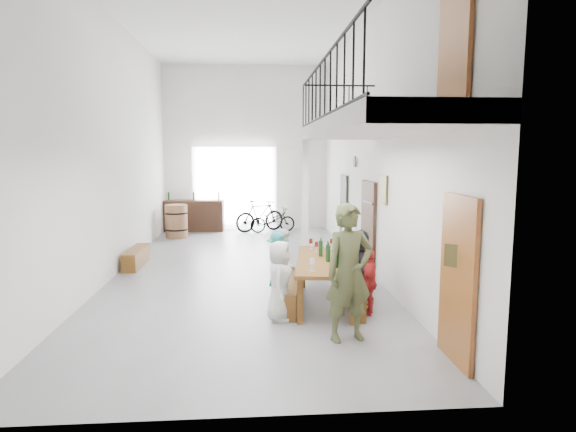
{
  "coord_description": "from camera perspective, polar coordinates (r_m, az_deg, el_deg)",
  "views": [
    {
      "loc": [
        0.19,
        -10.49,
        2.6
      ],
      "look_at": [
        0.94,
        -0.5,
        1.28
      ],
      "focal_mm": 30.0,
      "sensor_mm": 36.0,
      "label": 1
    }
  ],
  "objects": [
    {
      "name": "serving_counter",
      "position": [
        16.38,
        -11.05,
        0.04
      ],
      "size": [
        1.98,
        0.63,
        1.03
      ],
      "primitive_type": "cube",
      "rotation": [
        0.0,
        0.0,
        -0.05
      ],
      "color": "#382013",
      "rests_on": "ground"
    },
    {
      "name": "guest_left_d",
      "position": [
        9.08,
        -1.19,
        -5.49
      ],
      "size": [
        0.43,
        0.73,
        1.13
      ],
      "primitive_type": "imported",
      "rotation": [
        0.0,
        0.0,
        1.59
      ],
      "color": "teal",
      "rests_on": "ground"
    },
    {
      "name": "guest_left_b",
      "position": [
        8.2,
        -1.1,
        -6.27
      ],
      "size": [
        0.42,
        0.54,
        1.3
      ],
      "primitive_type": "imported",
      "rotation": [
        0.0,
        0.0,
        1.83
      ],
      "color": "teal",
      "rests_on": "ground"
    },
    {
      "name": "guest_left_a",
      "position": [
        7.54,
        -1.0,
        -7.67
      ],
      "size": [
        0.51,
        0.68,
        1.26
      ],
      "primitive_type": "imported",
      "rotation": [
        0.0,
        0.0,
        1.38
      ],
      "color": "silver",
      "rests_on": "ground"
    },
    {
      "name": "potted_plant",
      "position": [
        11.55,
        7.13,
        -4.47
      ],
      "size": [
        0.44,
        0.39,
        0.44
      ],
      "primitive_type": "imported",
      "rotation": [
        0.0,
        0.0,
        -0.12
      ],
      "color": "#1C521A",
      "rests_on": "ground"
    },
    {
      "name": "oak_barrel",
      "position": [
        15.25,
        -13.07,
        -0.59
      ],
      "size": [
        0.69,
        0.69,
        1.02
      ],
      "color": "brown",
      "rests_on": "ground"
    },
    {
      "name": "counter_bottles",
      "position": [
        16.32,
        -11.1,
        2.33
      ],
      "size": [
        1.72,
        0.11,
        0.28
      ],
      "color": "black",
      "rests_on": "serving_counter"
    },
    {
      "name": "bicycle_near",
      "position": [
        15.84,
        -1.83,
        -0.5
      ],
      "size": [
        1.6,
        0.88,
        0.8
      ],
      "primitive_type": "imported",
      "rotation": [
        0.0,
        0.0,
        1.81
      ],
      "color": "black",
      "rests_on": "ground"
    },
    {
      "name": "right_wall_decor",
      "position": [
        9.02,
        11.92,
        1.86
      ],
      "size": [
        0.07,
        8.28,
        5.07
      ],
      "color": "brown",
      "rests_on": "ground"
    },
    {
      "name": "bicycle_far",
      "position": [
        15.97,
        -3.35,
        0.02
      ],
      "size": [
        1.8,
        1.22,
        1.06
      ],
      "primitive_type": "imported",
      "rotation": [
        0.0,
        0.0,
        2.03
      ],
      "color": "black",
      "rests_on": "ground"
    },
    {
      "name": "guest_right_c",
      "position": [
        9.2,
        7.22,
        -5.01
      ],
      "size": [
        0.41,
        0.62,
        1.24
      ],
      "primitive_type": "imported",
      "rotation": [
        0.0,
        0.0,
        -1.54
      ],
      "color": "silver",
      "rests_on": "ground"
    },
    {
      "name": "bench_inner",
      "position": [
        8.42,
        0.16,
        -8.99
      ],
      "size": [
        0.53,
        1.88,
        0.43
      ],
      "primitive_type": "cube",
      "rotation": [
        0.0,
        0.0,
        -0.13
      ],
      "color": "brown",
      "rests_on": "ground"
    },
    {
      "name": "floor",
      "position": [
        10.81,
        -5.19,
        -6.47
      ],
      "size": [
        12.0,
        12.0,
        0.0
      ],
      "primitive_type": "plane",
      "color": "slate",
      "rests_on": "ground"
    },
    {
      "name": "room_walls",
      "position": [
        10.53,
        -5.42,
        12.65
      ],
      "size": [
        12.0,
        12.0,
        12.0
      ],
      "color": "white",
      "rests_on": "ground"
    },
    {
      "name": "host_standing",
      "position": [
        6.73,
        7.26,
        -6.68
      ],
      "size": [
        0.8,
        0.63,
        1.92
      ],
      "primitive_type": "imported",
      "rotation": [
        0.0,
        0.0,
        0.27
      ],
      "color": "#464B2A",
      "rests_on": "ground"
    },
    {
      "name": "tableware",
      "position": [
        8.26,
        4.31,
        -4.22
      ],
      "size": [
        0.66,
        1.79,
        0.35
      ],
      "color": "black",
      "rests_on": "tasting_table"
    },
    {
      "name": "side_bench",
      "position": [
        11.7,
        -17.53,
        -4.69
      ],
      "size": [
        0.34,
        1.45,
        0.41
      ],
      "primitive_type": "cube",
      "rotation": [
        0.0,
        0.0,
        -0.02
      ],
      "color": "brown",
      "rests_on": "ground"
    },
    {
      "name": "guest_right_b",
      "position": [
        8.44,
        8.33,
        -5.95
      ],
      "size": [
        0.52,
        1.24,
        1.3
      ],
      "primitive_type": "imported",
      "rotation": [
        0.0,
        0.0,
        -1.45
      ],
      "color": "black",
      "rests_on": "ground"
    },
    {
      "name": "guest_right_a",
      "position": [
        7.93,
        9.61,
        -7.72
      ],
      "size": [
        0.47,
        0.68,
        1.07
      ],
      "primitive_type": "imported",
      "rotation": [
        0.0,
        0.0,
        -1.95
      ],
      "color": "#A61D1C",
      "rests_on": "ground"
    },
    {
      "name": "guest_left_c",
      "position": [
        8.7,
        -0.56,
        -5.6
      ],
      "size": [
        0.68,
        0.75,
        1.26
      ],
      "primitive_type": "imported",
      "rotation": [
        0.0,
        0.0,
        1.17
      ],
      "color": "silver",
      "rests_on": "ground"
    },
    {
      "name": "gateway_portal",
      "position": [
        16.48,
        -6.33,
        3.27
      ],
      "size": [
        2.8,
        0.08,
        2.8
      ],
      "primitive_type": "cube",
      "color": "white",
      "rests_on": "ground"
    },
    {
      "name": "balcony",
      "position": [
        7.58,
        9.53,
        10.12
      ],
      "size": [
        1.52,
        5.62,
        4.0
      ],
      "color": "silver",
      "rests_on": "ground"
    },
    {
      "name": "tasting_table",
      "position": [
        8.32,
        4.42,
        -5.7
      ],
      "size": [
        1.25,
        2.44,
        0.79
      ],
      "rotation": [
        0.0,
        0.0,
        -0.13
      ],
      "color": "brown",
      "rests_on": "ground"
    },
    {
      "name": "bench_wall",
      "position": [
        8.46,
        8.28,
        -8.95
      ],
      "size": [
        0.63,
        1.9,
        0.44
      ],
      "primitive_type": "cube",
      "rotation": [
        0.0,
        0.0,
        -0.21
      ],
      "color": "brown",
      "rests_on": "ground"
    }
  ]
}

